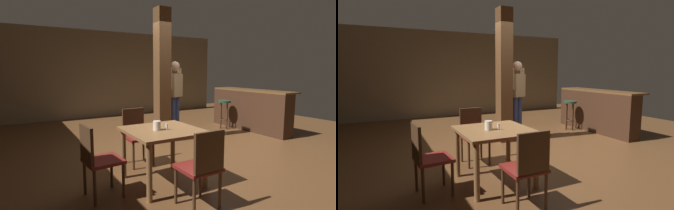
# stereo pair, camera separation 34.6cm
# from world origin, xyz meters

# --- Properties ---
(ground_plane) EXTENTS (10.80, 10.80, 0.00)m
(ground_plane) POSITION_xyz_m (0.00, 0.00, 0.00)
(ground_plane) COLOR brown
(wall_back) EXTENTS (8.00, 0.10, 2.80)m
(wall_back) POSITION_xyz_m (0.00, 4.50, 1.40)
(wall_back) COLOR #756047
(wall_back) RESTS_ON ground_plane
(pillar) EXTENTS (0.28, 0.28, 2.80)m
(pillar) POSITION_xyz_m (-0.18, 0.77, 1.40)
(pillar) COLOR brown
(pillar) RESTS_ON ground_plane
(dining_table) EXTENTS (0.96, 0.96, 0.74)m
(dining_table) POSITION_xyz_m (-1.21, -1.09, 0.62)
(dining_table) COLOR brown
(dining_table) RESTS_ON ground_plane
(chair_south) EXTENTS (0.42, 0.42, 0.89)m
(chair_south) POSITION_xyz_m (-1.19, -1.93, 0.51)
(chair_south) COLOR maroon
(chair_south) RESTS_ON ground_plane
(chair_west) EXTENTS (0.45, 0.45, 0.89)m
(chair_west) POSITION_xyz_m (-2.11, -1.10, 0.51)
(chair_west) COLOR maroon
(chair_west) RESTS_ON ground_plane
(chair_north) EXTENTS (0.43, 0.43, 0.89)m
(chair_north) POSITION_xyz_m (-1.21, -0.21, 0.51)
(chair_north) COLOR maroon
(chair_north) RESTS_ON ground_plane
(napkin_cup) EXTENTS (0.10, 0.10, 0.12)m
(napkin_cup) POSITION_xyz_m (-1.30, -1.10, 0.80)
(napkin_cup) COLOR silver
(napkin_cup) RESTS_ON dining_table
(salt_shaker) EXTENTS (0.03, 0.03, 0.08)m
(salt_shaker) POSITION_xyz_m (-1.18, -1.14, 0.78)
(salt_shaker) COLOR silver
(salt_shaker) RESTS_ON dining_table
(standing_person) EXTENTS (0.46, 0.33, 1.72)m
(standing_person) POSITION_xyz_m (0.15, 0.79, 1.00)
(standing_person) COLOR tan
(standing_person) RESTS_ON ground_plane
(bar_counter) EXTENTS (0.56, 2.31, 1.04)m
(bar_counter) POSITION_xyz_m (2.30, 0.61, 0.53)
(bar_counter) COLOR brown
(bar_counter) RESTS_ON ground_plane
(bar_stool_near) EXTENTS (0.34, 0.34, 0.75)m
(bar_stool_near) POSITION_xyz_m (1.82, 1.02, 0.56)
(bar_stool_near) COLOR #1E3828
(bar_stool_near) RESTS_ON ground_plane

